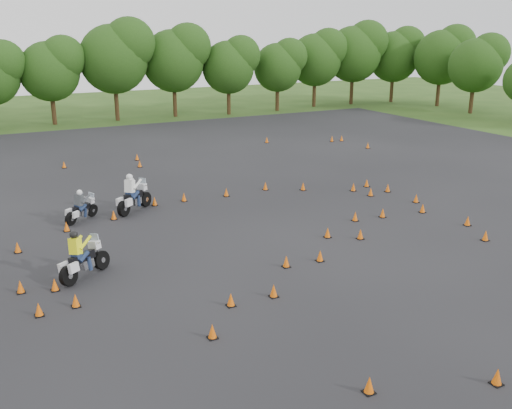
{
  "coord_description": "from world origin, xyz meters",
  "views": [
    {
      "loc": [
        -11.67,
        -18.54,
        8.99
      ],
      "look_at": [
        0.0,
        4.0,
        1.2
      ],
      "focal_mm": 40.0,
      "sensor_mm": 36.0,
      "label": 1
    }
  ],
  "objects": [
    {
      "name": "traffic_cones",
      "position": [
        -0.11,
        5.61,
        0.23
      ],
      "size": [
        36.26,
        33.27,
        0.45
      ],
      "color": "#EC6009",
      "rests_on": "asphalt_pad"
    },
    {
      "name": "rider_grey",
      "position": [
        -7.08,
        9.01,
        0.83
      ],
      "size": [
        2.09,
        1.81,
        1.65
      ],
      "primitive_type": null,
      "rotation": [
        0.0,
        0.0,
        0.65
      ],
      "color": "#3D4044",
      "rests_on": "ground"
    },
    {
      "name": "rider_white",
      "position": [
        -4.29,
        9.3,
        1.02
      ],
      "size": [
        2.57,
        2.24,
        2.02
      ],
      "primitive_type": null,
      "rotation": [
        0.0,
        0.0,
        0.66
      ],
      "color": "white",
      "rests_on": "ground"
    },
    {
      "name": "asphalt_pad",
      "position": [
        0.0,
        6.0,
        0.01
      ],
      "size": [
        62.0,
        62.0,
        0.0
      ],
      "primitive_type": "plane",
      "color": "black",
      "rests_on": "ground"
    },
    {
      "name": "ground",
      "position": [
        0.0,
        0.0,
        0.0
      ],
      "size": [
        140.0,
        140.0,
        0.0
      ],
      "primitive_type": "plane",
      "color": "#2D5119",
      "rests_on": "ground"
    },
    {
      "name": "treeline",
      "position": [
        3.09,
        35.36,
        4.69
      ],
      "size": [
        87.09,
        32.35,
        10.76
      ],
      "color": "#204212",
      "rests_on": "ground"
    },
    {
      "name": "rider_yellow",
      "position": [
        -8.23,
        2.05,
        0.95
      ],
      "size": [
        2.44,
        2.02,
        1.89
      ],
      "primitive_type": null,
      "rotation": [
        0.0,
        0.0,
        0.61
      ],
      "color": "#FCFF16",
      "rests_on": "ground"
    }
  ]
}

